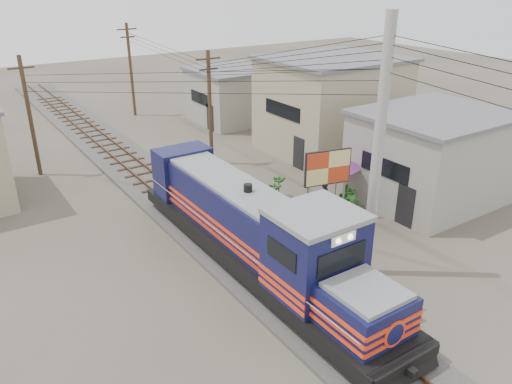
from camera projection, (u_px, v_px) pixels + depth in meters
ground at (288, 295)px, 18.69m from camera, size 120.00×120.00×0.00m
ballast at (174, 200)px, 26.28m from camera, size 3.60×70.00×0.16m
track at (174, 197)px, 26.21m from camera, size 1.15×70.00×0.12m
locomotive at (256, 232)px, 19.68m from camera, size 2.86×15.55×3.85m
utility_pole_main at (377, 155)px, 18.08m from camera, size 0.40×0.40×10.00m
wooden_pole_mid at (210, 106)px, 30.17m from camera, size 1.60×0.24×7.00m
wooden_pole_far at (131, 68)px, 40.90m from camera, size 1.60×0.24×7.50m
wooden_pole_left at (30, 115)px, 28.40m from camera, size 1.60×0.24×7.00m
power_lines at (175, 59)px, 22.06m from camera, size 9.65×19.00×3.30m
shophouse_front at (432, 156)px, 25.86m from camera, size 7.35×6.30×4.70m
shophouse_mid at (331, 105)px, 32.93m from camera, size 8.40×7.35×6.20m
shophouse_back at (234, 95)px, 40.20m from camera, size 6.30×6.30×4.20m
billboard at (328, 169)px, 23.24m from camera, size 2.30×0.66×3.61m
market_umbrella at (337, 161)px, 25.15m from camera, size 2.65×2.65×2.67m
vendor at (323, 199)px, 24.53m from camera, size 0.65×0.43×1.78m
plant_nursery at (333, 205)px, 24.83m from camera, size 3.28×2.09×1.06m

